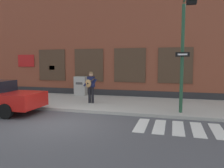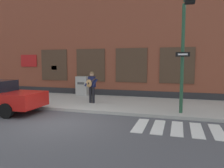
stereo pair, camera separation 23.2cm
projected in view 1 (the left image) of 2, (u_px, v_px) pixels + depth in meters
The scene contains 7 objects.
ground_plane at pixel (61, 123), 8.68m from camera, with size 160.00×160.00×0.00m, color #4C4C51.
sidewalk at pixel (97, 102), 12.72m from camera, with size 28.00×4.78×0.15m.
building_backdrop at pixel (116, 43), 16.55m from camera, with size 28.00×4.06×7.80m.
crosswalk at pixel (218, 131), 7.63m from camera, with size 5.78×1.90×0.01m.
busker at pixel (91, 85), 12.07m from camera, with size 0.72×0.57×1.74m.
traffic_light at pixel (186, 31), 8.38m from camera, with size 0.60×3.08×4.95m.
utility_box at pixel (81, 86), 15.02m from camera, with size 0.82×0.52×1.30m.
Camera 1 is at (4.24, -7.62, 2.39)m, focal length 35.00 mm.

